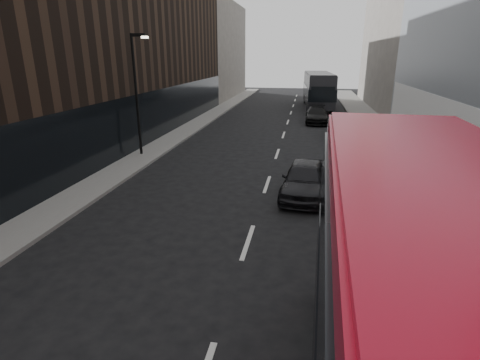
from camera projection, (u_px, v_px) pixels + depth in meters
The scene contains 10 objects.
sidewalk_right at pixel (386, 140), 27.21m from camera, with size 3.00×80.00×0.15m, color slate.
sidewalk_left at pixel (182, 133), 29.80m from camera, with size 2.00×80.00×0.15m, color slate.
building_victorian at pixel (401, 20), 41.25m from camera, with size 6.50×24.00×21.00m.
building_left_mid at pixel (158, 43), 32.84m from camera, with size 5.00×24.00×14.00m, color black.
building_left_far at pixel (217, 51), 53.53m from camera, with size 5.00×20.00×13.00m, color #68625C.
street_lamp at pixel (137, 87), 21.99m from camera, with size 1.06×0.22×7.00m.
grey_bus at pixel (318, 89), 44.02m from camera, with size 3.62×12.58×4.01m.
car_a at pixel (305, 179), 16.54m from camera, with size 1.85×4.60×1.57m, color black.
car_b at pixel (337, 129), 28.29m from camera, with size 1.40×4.01×1.32m, color gray.
car_c at pixel (317, 115), 34.46m from camera, with size 2.01×4.93×1.43m, color black.
Camera 1 is at (1.72, -3.17, 6.00)m, focal length 28.00 mm.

